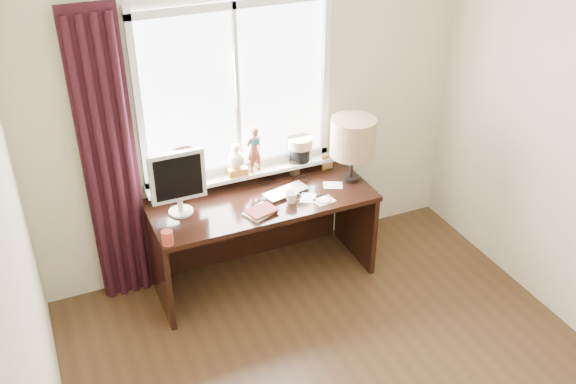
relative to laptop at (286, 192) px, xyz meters
name	(u,v)px	position (x,y,z in m)	size (l,w,h in m)	color
wall_back	(255,111)	(-0.10, 0.38, 0.54)	(3.50, 2.60, 0.00)	beige
wall_left	(38,352)	(-1.85, -1.62, 0.54)	(4.00, 2.60, 0.00)	beige
laptop	(286,192)	(0.00, 0.00, 0.00)	(0.36, 0.23, 0.03)	silver
mug	(291,197)	(-0.02, -0.14, 0.03)	(0.10, 0.09, 0.10)	white
red_cup	(167,238)	(-1.00, -0.29, 0.04)	(0.08, 0.08, 0.10)	#A23223
window	(239,116)	(-0.24, 0.33, 0.54)	(1.52, 0.20, 1.40)	white
curtain	(110,166)	(-1.23, 0.29, 0.35)	(0.38, 0.09, 2.25)	black
desk	(258,219)	(-0.20, 0.11, -0.26)	(1.70, 0.70, 0.75)	#33170F
monitor	(178,179)	(-0.81, 0.06, 0.26)	(0.40, 0.18, 0.49)	beige
notebook_stack	(261,212)	(-0.28, -0.18, 0.00)	(0.27, 0.24, 0.03)	beige
brush_holder	(295,166)	(0.19, 0.27, 0.05)	(0.09, 0.09, 0.25)	black
icon_frame	(327,162)	(0.46, 0.22, 0.05)	(0.10, 0.03, 0.13)	gold
table_lamp	(353,138)	(0.56, 0.00, 0.35)	(0.35, 0.35, 0.52)	black
loose_papers	(322,194)	(0.24, -0.12, -0.01)	(0.44, 0.32, 0.00)	white
desk_cables	(302,189)	(0.14, 0.01, -0.01)	(0.45, 0.56, 0.01)	black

